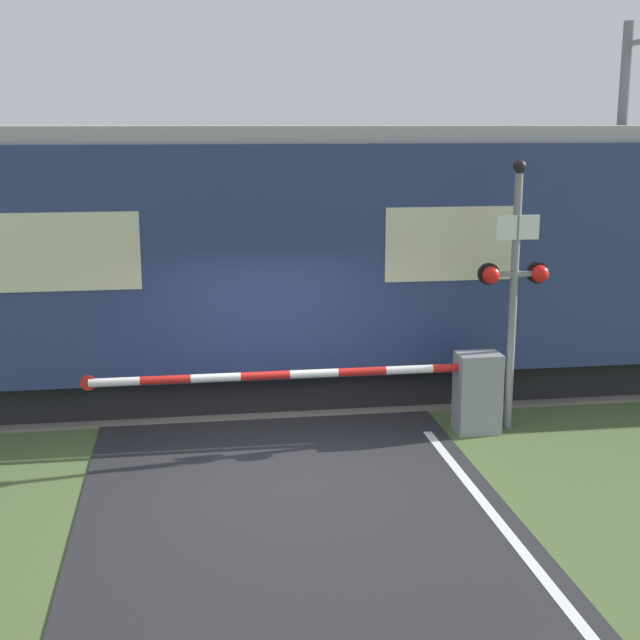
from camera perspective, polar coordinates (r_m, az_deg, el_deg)
ground_plane at (r=11.30m, az=-2.43°, el=-9.51°), size 80.00×80.00×0.00m
track_bed at (r=14.58m, az=-3.94°, el=-4.30°), size 36.00×3.20×0.13m
train at (r=14.58m, az=6.56°, el=4.18°), size 19.61×3.18×4.19m
crossing_barrier at (r=12.45m, az=8.02°, el=-4.42°), size 5.65×0.44×1.13m
signal_post at (r=12.49m, az=12.34°, el=2.57°), size 1.00×0.26×3.76m
catenary_pole at (r=17.73m, az=18.61°, el=8.40°), size 0.20×1.90×6.03m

